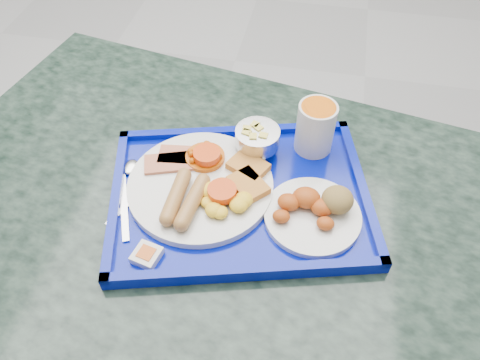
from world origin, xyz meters
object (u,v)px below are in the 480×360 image
object	(u,v)px
tray	(240,196)
fruit_bowl	(257,138)
main_plate	(204,184)
table	(221,261)
bread_plate	(316,209)
juice_cup	(316,126)

from	to	relation	value
tray	fruit_bowl	bearing A→B (deg)	84.26
fruit_bowl	main_plate	bearing A→B (deg)	-124.63
table	bread_plate	xyz separation A→B (m)	(0.18, 0.00, 0.22)
main_plate	juice_cup	bearing A→B (deg)	39.13
table	juice_cup	distance (m)	0.35
table	bread_plate	distance (m)	0.29
tray	bread_plate	distance (m)	0.14
fruit_bowl	juice_cup	world-z (taller)	juice_cup
table	bread_plate	bearing A→B (deg)	1.39
tray	juice_cup	bearing A→B (deg)	51.65
table	juice_cup	bearing A→B (deg)	48.43
main_plate	fruit_bowl	size ratio (longest dim) A/B	3.12
table	bread_plate	size ratio (longest dim) A/B	7.66
tray	bread_plate	size ratio (longest dim) A/B	3.17
table	main_plate	size ratio (longest dim) A/B	4.86
fruit_bowl	tray	bearing A→B (deg)	-95.74
table	tray	bearing A→B (deg)	34.85
main_plate	bread_plate	distance (m)	0.21
juice_cup	tray	bearing A→B (deg)	-128.35
bread_plate	fruit_bowl	size ratio (longest dim) A/B	1.98
bread_plate	fruit_bowl	bearing A→B (deg)	133.68
bread_plate	tray	bearing A→B (deg)	171.11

